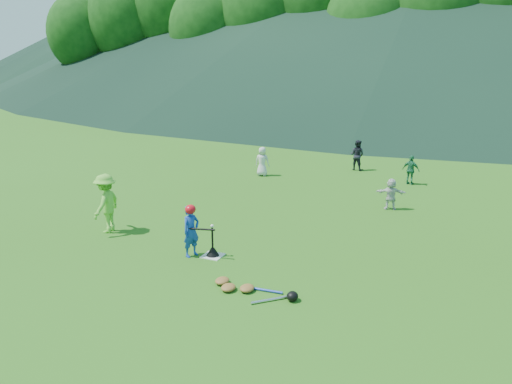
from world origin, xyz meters
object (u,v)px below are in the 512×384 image
at_px(fielder_a, 262,161).
at_px(batting_tee, 213,251).
at_px(fielder_d, 391,194).
at_px(fielder_c, 411,170).
at_px(home_plate, 213,256).
at_px(equipment_pile, 247,288).
at_px(adult_coach, 106,203).
at_px(batter_child, 191,231).
at_px(fielder_b, 357,155).

height_order(fielder_a, batting_tee, fielder_a).
bearing_deg(fielder_d, fielder_c, -105.50).
relative_size(home_plate, fielder_c, 0.43).
bearing_deg(equipment_pile, batting_tee, 138.29).
xyz_separation_m(fielder_a, batting_tee, (2.01, -7.71, -0.43)).
distance_m(adult_coach, fielder_d, 8.14).
distance_m(batter_child, fielder_a, 8.02).
bearing_deg(batting_tee, batter_child, -160.11).
distance_m(adult_coach, fielder_c, 10.59).
xyz_separation_m(fielder_b, batting_tee, (-1.08, -10.11, -0.48)).
relative_size(fielder_a, fielder_c, 1.06).
xyz_separation_m(fielder_b, fielder_d, (2.08, -4.82, -0.13)).
bearing_deg(equipment_pile, fielder_d, 75.44).
xyz_separation_m(batter_child, adult_coach, (-2.84, 0.53, 0.17)).
xyz_separation_m(fielder_a, fielder_d, (5.18, -2.41, -0.08)).
bearing_deg(home_plate, batting_tee, 0.00).
height_order(home_plate, fielder_a, fielder_a).
distance_m(batter_child, fielder_c, 9.56).
distance_m(batter_child, fielder_b, 10.39).
bearing_deg(fielder_a, fielder_d, 149.64).
xyz_separation_m(home_plate, equipment_pile, (1.46, -1.30, 0.06)).
xyz_separation_m(fielder_c, batting_tee, (-3.34, -8.61, -0.40)).
xyz_separation_m(home_plate, fielder_c, (3.34, 8.61, 0.51)).
bearing_deg(equipment_pile, adult_coach, 160.78).
xyz_separation_m(batter_child, fielder_b, (1.54, 10.28, 0.00)).
height_order(batter_child, fielder_c, batter_child).
bearing_deg(fielder_c, batter_child, 80.69).
relative_size(home_plate, equipment_pile, 0.25).
bearing_deg(fielder_c, fielder_a, 23.66).
bearing_deg(equipment_pile, fielder_a, 111.04).
relative_size(home_plate, fielder_b, 0.37).
distance_m(adult_coach, equipment_pile, 5.09).
distance_m(fielder_b, fielder_d, 5.25).
bearing_deg(fielder_a, fielder_b, -147.49).
xyz_separation_m(adult_coach, batting_tee, (3.30, -0.36, -0.64)).
bearing_deg(home_plate, fielder_c, 68.77).
distance_m(fielder_a, fielder_d, 5.71).
distance_m(fielder_c, fielder_d, 3.31).
relative_size(batter_child, fielder_b, 0.99).
relative_size(batter_child, fielder_a, 1.08).
bearing_deg(fielder_b, batter_child, 93.06).
xyz_separation_m(adult_coach, fielder_d, (6.47, 4.94, -0.30)).
relative_size(home_plate, fielder_d, 0.47).
relative_size(fielder_d, equipment_pile, 0.53).
relative_size(batter_child, equipment_pile, 0.67).
distance_m(batter_child, batting_tee, 0.68).
bearing_deg(fielder_a, equipment_pile, 105.63).
distance_m(fielder_a, batting_tee, 7.97).
height_order(fielder_a, equipment_pile, fielder_a).
relative_size(adult_coach, fielder_d, 1.62).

